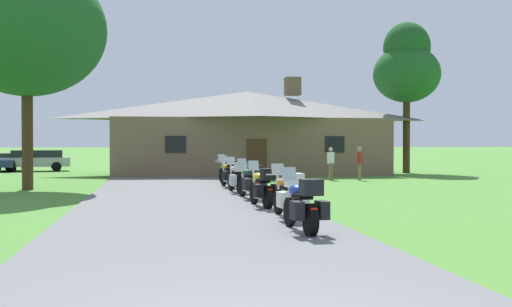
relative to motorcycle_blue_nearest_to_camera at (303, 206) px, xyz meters
name	(u,v)px	position (x,y,z in m)	size (l,w,h in m)	color
ground_plane	(179,190)	(-2.05, 12.87, -0.61)	(500.00, 500.00, 0.00)	#4C8433
asphalt_driveway	(181,193)	(-2.05, 10.87, -0.58)	(6.40, 80.00, 0.06)	slate
motorcycle_blue_nearest_to_camera	(303,206)	(0.00, 0.00, 0.00)	(0.81, 2.08, 1.30)	black
motorcycle_orange_second_in_row	(288,196)	(0.20, 2.42, 0.00)	(0.79, 2.08, 1.30)	black
motorcycle_yellow_third_in_row	(263,188)	(0.05, 5.23, 0.00)	(0.87, 2.08, 1.30)	black
motorcycle_green_fourth_in_row	(251,182)	(0.11, 7.96, 0.00)	(0.92, 2.08, 1.30)	black
motorcycle_silver_fifth_in_row	(237,178)	(-0.01, 10.59, 0.00)	(0.86, 2.08, 1.30)	black
motorcycle_yellow_sixth_in_row	(229,174)	(0.03, 13.39, 0.00)	(0.91, 2.08, 1.30)	black
motorcycle_green_farthest_in_row	(227,171)	(0.23, 16.27, 0.01)	(0.78, 2.07, 1.30)	black
stone_lodge	(247,132)	(2.49, 25.51, 1.96)	(16.64, 8.06, 5.89)	brown
bystander_red_shirt_near_lodge	(359,161)	(7.20, 18.31, 0.34)	(0.28, 0.54, 1.69)	#75664C
bystander_white_shirt_beside_signpost	(331,162)	(5.83, 18.77, 0.32)	(0.43, 0.41, 1.67)	#75664C
tree_left_near	(27,11)	(-8.07, 14.12, 6.59)	(6.32, 6.32, 11.35)	#422D19
tree_right_of_lodge	(407,67)	(12.58, 25.35, 6.05)	(4.18, 4.18, 9.44)	#422D19
parked_silver_suv_far_left	(35,160)	(-10.94, 31.54, 0.17)	(4.85, 2.63, 1.40)	#ADAFB7
parked_navy_sedan_far_left	(6,162)	(-12.81, 31.70, 0.03)	(2.09, 4.30, 1.20)	navy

